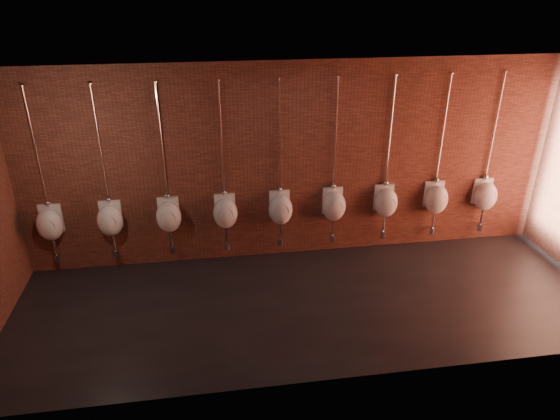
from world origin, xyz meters
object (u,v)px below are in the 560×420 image
at_px(urinal_0, 50,223).
at_px(urinal_3, 225,212).
at_px(urinal_7, 436,198).
at_px(urinal_8, 485,195).
at_px(urinal_4, 280,208).
at_px(urinal_6, 386,202).
at_px(urinal_1, 110,219).
at_px(urinal_5, 334,205).
at_px(urinal_2, 169,216).

relative_size(urinal_0, urinal_3, 1.00).
relative_size(urinal_7, urinal_8, 1.00).
bearing_deg(urinal_4, urinal_6, 0.00).
distance_m(urinal_6, urinal_8, 1.77).
height_order(urinal_0, urinal_1, same).
bearing_deg(urinal_5, urinal_3, 180.00).
distance_m(urinal_4, urinal_6, 1.77).
distance_m(urinal_2, urinal_3, 0.88).
bearing_deg(urinal_4, urinal_1, 180.00).
distance_m(urinal_6, urinal_7, 0.88).
xyz_separation_m(urinal_0, urinal_7, (6.18, 0.00, 0.00)).
relative_size(urinal_0, urinal_2, 1.00).
bearing_deg(urinal_5, urinal_1, 180.00).
height_order(urinal_0, urinal_6, same).
bearing_deg(urinal_3, urinal_0, 180.00).
distance_m(urinal_3, urinal_5, 1.77).
height_order(urinal_6, urinal_7, same).
xyz_separation_m(urinal_7, urinal_8, (0.88, 0.00, 0.00)).
bearing_deg(urinal_8, urinal_4, 180.00).
distance_m(urinal_0, urinal_1, 0.88).
height_order(urinal_1, urinal_4, same).
distance_m(urinal_0, urinal_4, 3.53).
bearing_deg(urinal_2, urinal_8, 0.00).
distance_m(urinal_3, urinal_8, 4.42).
xyz_separation_m(urinal_1, urinal_8, (6.18, 0.00, 0.00)).
relative_size(urinal_5, urinal_6, 1.00).
bearing_deg(urinal_4, urinal_8, 0.00).
distance_m(urinal_2, urinal_5, 2.65).
distance_m(urinal_5, urinal_6, 0.88).
bearing_deg(urinal_1, urinal_2, 0.00).
relative_size(urinal_6, urinal_7, 1.00).
height_order(urinal_3, urinal_6, same).
bearing_deg(urinal_0, urinal_4, 0.00).
xyz_separation_m(urinal_0, urinal_5, (4.42, 0.00, 0.00)).
bearing_deg(urinal_3, urinal_8, 0.00).
bearing_deg(urinal_0, urinal_7, 0.00).
bearing_deg(urinal_8, urinal_7, 180.00).
distance_m(urinal_2, urinal_7, 4.42).
distance_m(urinal_5, urinal_8, 2.65).
xyz_separation_m(urinal_3, urinal_5, (1.77, 0.00, 0.00)).
bearing_deg(urinal_4, urinal_3, 180.00).
relative_size(urinal_2, urinal_8, 1.00).
relative_size(urinal_2, urinal_3, 1.00).
height_order(urinal_1, urinal_5, same).
relative_size(urinal_2, urinal_5, 1.00).
relative_size(urinal_5, urinal_8, 1.00).
height_order(urinal_3, urinal_5, same).
bearing_deg(urinal_1, urinal_6, 0.00).
xyz_separation_m(urinal_2, urinal_4, (1.77, 0.00, 0.00)).
distance_m(urinal_2, urinal_8, 5.30).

